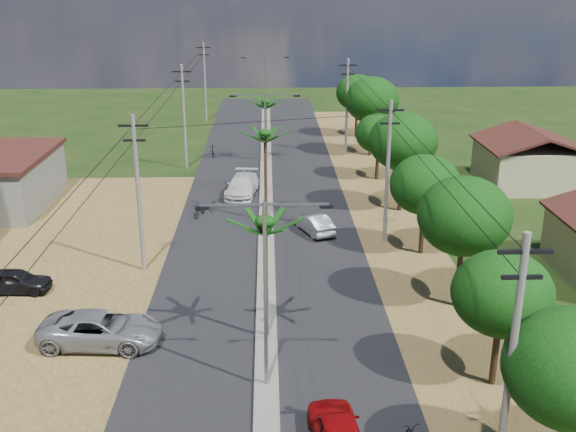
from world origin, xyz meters
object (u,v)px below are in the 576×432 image
object	(u,v)px
car_silver_mid	(314,224)
car_white_far	(242,186)
car_parked_silver	(101,330)
car_parked_dark	(15,281)

from	to	relation	value
car_silver_mid	car_white_far	world-z (taller)	car_white_far
car_white_far	car_parked_silver	world-z (taller)	car_parked_silver
car_parked_silver	car_parked_dark	xyz separation A→B (m)	(-5.80, 5.63, -0.13)
car_silver_mid	car_parked_dark	bearing A→B (deg)	4.93
car_white_far	car_parked_dark	distance (m)	20.23
car_white_far	car_parked_silver	bearing A→B (deg)	-97.07
car_silver_mid	car_parked_silver	xyz separation A→B (m)	(-10.62, -14.06, 0.13)
car_white_far	car_parked_dark	bearing A→B (deg)	-117.36
car_white_far	car_silver_mid	bearing A→B (deg)	-51.80
car_parked_silver	car_white_far	bearing A→B (deg)	-10.12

